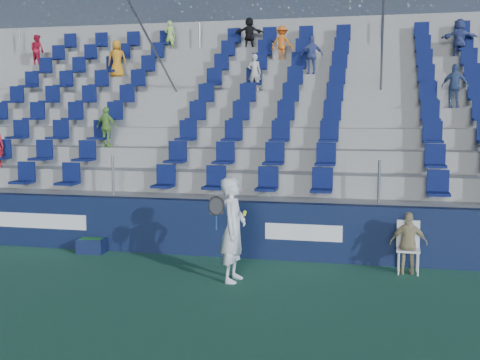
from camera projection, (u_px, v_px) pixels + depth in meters
The scene contains 7 objects.
ground at pixel (190, 300), 9.92m from camera, with size 70.00×70.00×0.00m, color #2A6246.
sponsor_wall at pixel (235, 229), 12.90m from camera, with size 24.00×0.32×1.20m.
grandstand at pixel (275, 145), 17.67m from camera, with size 24.00×8.17×6.63m.
tennis_player at pixel (233, 229), 10.96m from camera, with size 0.69×0.72×1.92m.
line_judge_chair at pixel (408, 243), 11.63m from camera, with size 0.46×0.47×1.00m.
line_judge at pixel (409, 243), 11.48m from camera, with size 0.70×0.29×1.20m, color tan.
ball_bin at pixel (92, 245), 13.26m from camera, with size 0.61×0.43×0.33m.
Camera 1 is at (2.95, -9.21, 3.06)m, focal length 45.00 mm.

